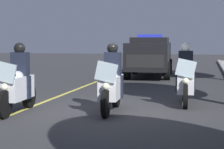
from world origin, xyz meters
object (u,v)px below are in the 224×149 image
at_px(police_motorcycle_lead_left, 17,84).
at_px(police_suv, 150,55).
at_px(police_motorcycle_trailing, 185,79).
at_px(police_motorcycle_lead_right, 111,84).

height_order(police_motorcycle_lead_left, police_suv, police_suv).
xyz_separation_m(police_motorcycle_trailing, police_suv, (-8.10, -2.10, 0.37)).
xyz_separation_m(police_motorcycle_lead_right, police_suv, (-9.73, -0.37, 0.37)).
bearing_deg(police_suv, police_motorcycle_lead_left, -10.08).
bearing_deg(police_motorcycle_lead_right, police_suv, -177.84).
bearing_deg(police_suv, police_motorcycle_lead_right, 2.16).
bearing_deg(police_motorcycle_trailing, police_motorcycle_lead_left, -60.11).
relative_size(police_motorcycle_trailing, police_suv, 0.43).
bearing_deg(police_motorcycle_trailing, police_motorcycle_lead_right, -46.82).
height_order(police_motorcycle_lead_left, police_motorcycle_trailing, same).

